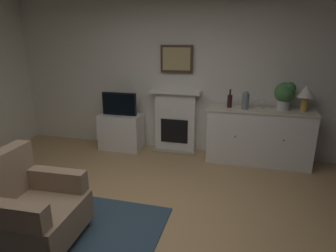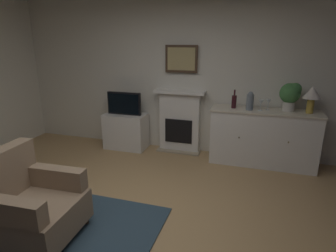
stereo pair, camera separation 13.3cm
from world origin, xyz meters
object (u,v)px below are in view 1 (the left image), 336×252
object	(u,v)px
fireplace_unit	(175,121)
framed_picture	(177,59)
wine_glass_left	(256,102)
vase_decorative	(246,100)
wine_glass_center	(264,101)
tv_cabinet	(121,132)
sideboard_cabinet	(258,136)
wine_bottle	(230,101)
table_lamp	(306,93)
potted_plant_small	(285,93)
armchair	(29,208)
tv_set	(119,104)

from	to	relation	value
fireplace_unit	framed_picture	xyz separation A→B (m)	(-0.00, 0.05, 1.07)
wine_glass_left	vase_decorative	world-z (taller)	vase_decorative
fireplace_unit	wine_glass_center	distance (m)	1.51
fireplace_unit	tv_cabinet	world-z (taller)	fireplace_unit
sideboard_cabinet	vase_decorative	bearing A→B (deg)	-168.24
sideboard_cabinet	wine_bottle	size ratio (longest dim) A/B	5.62
table_lamp	tv_cabinet	world-z (taller)	table_lamp
sideboard_cabinet	table_lamp	world-z (taller)	table_lamp
vase_decorative	tv_cabinet	size ratio (longest dim) A/B	0.37
framed_picture	table_lamp	xyz separation A→B (m)	(2.01, -0.22, -0.44)
framed_picture	wine_bottle	world-z (taller)	framed_picture
table_lamp	wine_bottle	world-z (taller)	table_lamp
potted_plant_small	table_lamp	bearing A→B (deg)	-9.24
wine_bottle	wine_glass_center	distance (m)	0.51
table_lamp	sideboard_cabinet	bearing A→B (deg)	-180.00
framed_picture	potted_plant_small	size ratio (longest dim) A/B	1.28
table_lamp	wine_glass_left	bearing A→B (deg)	-176.10
wine_bottle	tv_cabinet	distance (m)	2.01
table_lamp	wine_bottle	distance (m)	1.10
framed_picture	armchair	distance (m)	3.13
sideboard_cabinet	tv_set	size ratio (longest dim) A/B	2.63
wine_bottle	potted_plant_small	world-z (taller)	potted_plant_small
wine_glass_left	framed_picture	bearing A→B (deg)	168.46
fireplace_unit	vase_decorative	distance (m)	1.28
tv_set	table_lamp	bearing A→B (deg)	0.16
fireplace_unit	sideboard_cabinet	distance (m)	1.41
fireplace_unit	framed_picture	bearing A→B (deg)	90.00
table_lamp	tv_cabinet	bearing A→B (deg)	179.71
table_lamp	armchair	xyz separation A→B (m)	(-2.81, -2.55, -0.79)
fireplace_unit	wine_glass_center	world-z (taller)	fireplace_unit
table_lamp	wine_glass_left	size ratio (longest dim) A/B	2.42
framed_picture	sideboard_cabinet	bearing A→B (deg)	-9.03
table_lamp	wine_glass_left	distance (m)	0.71
table_lamp	potted_plant_small	world-z (taller)	potted_plant_small
wine_glass_left	tv_set	xyz separation A→B (m)	(-2.30, 0.04, -0.17)
wine_glass_left	sideboard_cabinet	bearing A→B (deg)	30.41
tv_set	armchair	bearing A→B (deg)	-86.05
fireplace_unit	tv_cabinet	size ratio (longest dim) A/B	1.47
framed_picture	tv_cabinet	distance (m)	1.63
wine_bottle	armchair	size ratio (longest dim) A/B	0.32
sideboard_cabinet	wine_glass_center	bearing A→B (deg)	33.86
sideboard_cabinet	table_lamp	distance (m)	0.95
wine_bottle	fireplace_unit	bearing A→B (deg)	169.00
vase_decorative	potted_plant_small	size ratio (longest dim) A/B	0.65
framed_picture	wine_bottle	xyz separation A→B (m)	(0.92, -0.22, -0.62)
vase_decorative	table_lamp	bearing A→B (deg)	3.37
fireplace_unit	potted_plant_small	bearing A→B (deg)	-4.36
framed_picture	armchair	xyz separation A→B (m)	(-0.80, -2.77, -1.23)
wine_bottle	wine_glass_center	xyz separation A→B (m)	(0.51, 0.02, 0.01)
table_lamp	vase_decorative	xyz separation A→B (m)	(-0.85, -0.05, -0.14)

